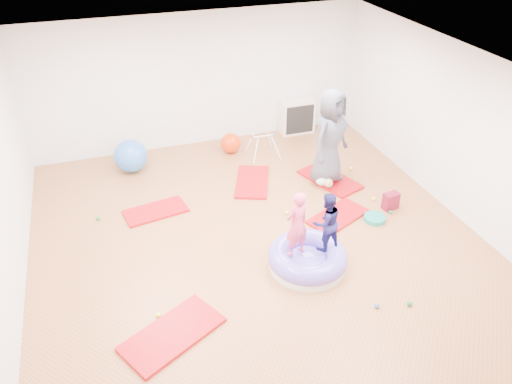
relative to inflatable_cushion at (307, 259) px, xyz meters
name	(u,v)px	position (x,y,z in m)	size (l,w,h in m)	color
room	(263,173)	(-0.51, 0.59, 1.25)	(7.01, 8.01, 2.81)	#9D6B43
gym_mat_front_left	(172,334)	(-2.18, -0.69, -0.12)	(1.30, 0.65, 0.05)	#AD1326
gym_mat_mid_left	(156,211)	(-1.94, 2.16, -0.12)	(1.07, 0.54, 0.04)	#AD1326
gym_mat_center_back	(252,182)	(-0.02, 2.56, -0.12)	(1.18, 0.59, 0.05)	#AD1326
gym_mat_right	(338,216)	(1.01, 0.99, -0.12)	(1.09, 0.54, 0.05)	#AD1326
gym_mat_rear_right	(330,179)	(1.42, 2.16, -0.12)	(1.23, 0.62, 0.05)	#AD1326
inflatable_cushion	(307,259)	(0.00, 0.00, 0.00)	(1.19, 1.19, 0.38)	silver
child_pink	(297,221)	(-0.20, 0.01, 0.73)	(0.38, 0.25, 1.06)	#E9497B
child_navy	(327,219)	(0.26, 0.00, 0.67)	(0.46, 0.36, 0.94)	#1A1952
adult_caregiver	(330,137)	(1.33, 2.13, 0.82)	(0.89, 0.58, 1.82)	#474B57
infant	(325,181)	(1.22, 1.95, 0.01)	(0.35, 0.36, 0.21)	#D1E1FF
ball_pit_balls	(307,234)	(0.30, 0.68, -0.11)	(4.99, 3.67, 0.07)	blue
exercise_ball_blue	(131,156)	(-2.14, 3.78, 0.18)	(0.65, 0.65, 0.65)	blue
exercise_ball_orange	(231,143)	(-0.06, 3.91, 0.07)	(0.43, 0.43, 0.43)	red
infant_play_gym	(263,142)	(0.53, 3.53, 0.17)	(0.62, 0.59, 0.47)	silver
cube_shelf	(297,117)	(1.65, 4.38, 0.23)	(0.76, 0.37, 0.76)	silver
balance_disc	(375,218)	(1.57, 0.72, -0.11)	(0.37, 0.37, 0.08)	#168579
backpack	(391,201)	(2.01, 0.95, 0.01)	(0.27, 0.17, 0.31)	#BE022E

